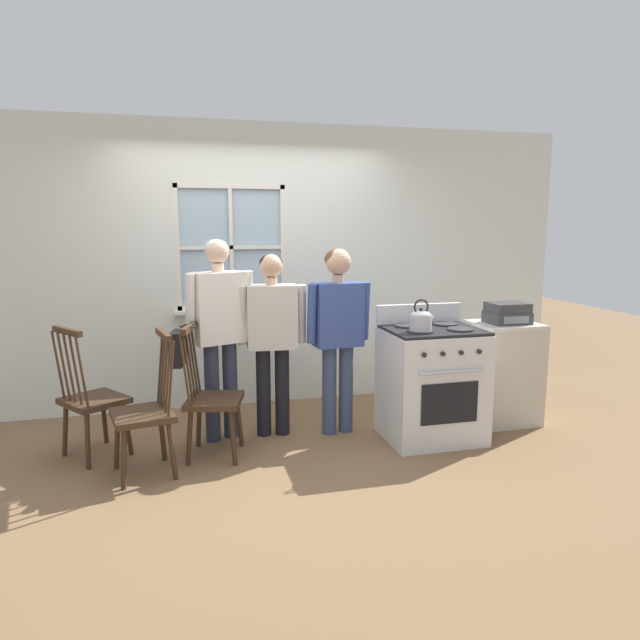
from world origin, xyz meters
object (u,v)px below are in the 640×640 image
(person_elderly_left, at_px, (219,321))
(chair_near_wall, at_px, (91,400))
(chair_center_cluster, at_px, (146,413))
(person_teen_center, at_px, (272,329))
(side_counter, at_px, (503,372))
(handbag, at_px, (178,347))
(stereo, at_px, (507,313))
(chair_by_window, at_px, (211,399))
(person_adult_right, at_px, (338,322))
(stove, at_px, (431,382))
(potted_plant, at_px, (214,302))
(kettle, at_px, (421,320))

(person_elderly_left, bearing_deg, chair_near_wall, 167.77)
(chair_center_cluster, xyz_separation_m, person_elderly_left, (0.57, 0.55, 0.54))
(person_teen_center, relative_size, side_counter, 1.69)
(person_teen_center, bearing_deg, handbag, -155.80)
(side_counter, bearing_deg, person_teen_center, 175.01)
(person_teen_center, xyz_separation_m, stereo, (2.05, -0.20, 0.08))
(chair_by_window, bearing_deg, stereo, -73.00)
(chair_center_cluster, relative_size, person_elderly_left, 0.62)
(person_elderly_left, distance_m, person_adult_right, 0.97)
(person_adult_right, height_order, stereo, person_adult_right)
(stove, bearing_deg, chair_center_cluster, -176.37)
(stove, bearing_deg, handbag, 176.32)
(person_adult_right, xyz_separation_m, potted_plant, (-0.94, 0.93, 0.08))
(person_elderly_left, relative_size, person_adult_right, 1.05)
(chair_near_wall, distance_m, side_counter, 3.45)
(person_adult_right, bearing_deg, potted_plant, 130.41)
(person_elderly_left, bearing_deg, stove, -33.64)
(chair_by_window, bearing_deg, chair_center_cluster, 128.85)
(person_adult_right, xyz_separation_m, stove, (0.71, -0.31, -0.48))
(chair_near_wall, bearing_deg, person_teen_center, -120.28)
(person_adult_right, relative_size, potted_plant, 5.46)
(chair_center_cluster, height_order, handbag, same)
(person_elderly_left, bearing_deg, person_teen_center, -21.36)
(chair_near_wall, distance_m, person_teen_center, 1.48)
(chair_by_window, relative_size, stereo, 3.00)
(chair_by_window, bearing_deg, person_adult_right, -63.15)
(person_teen_center, xyz_separation_m, person_adult_right, (0.54, -0.09, 0.05))
(stove, relative_size, handbag, 3.53)
(chair_near_wall, xyz_separation_m, person_teen_center, (1.40, 0.12, 0.46))
(chair_near_wall, bearing_deg, stove, -131.18)
(chair_center_cluster, distance_m, stove, 2.25)
(kettle, distance_m, potted_plant, 2.02)
(stereo, bearing_deg, person_teen_center, 174.44)
(kettle, bearing_deg, side_counter, 19.94)
(chair_by_window, relative_size, person_adult_right, 0.65)
(person_elderly_left, distance_m, stove, 1.80)
(chair_near_wall, relative_size, person_adult_right, 0.65)
(person_teen_center, height_order, potted_plant, person_teen_center)
(person_elderly_left, bearing_deg, potted_plant, 68.67)
(stereo, bearing_deg, person_adult_right, 175.72)
(stove, height_order, stereo, stove)
(handbag, height_order, side_counter, handbag)
(kettle, relative_size, stereo, 0.73)
(person_adult_right, height_order, handbag, person_adult_right)
(chair_by_window, xyz_separation_m, person_elderly_left, (0.10, 0.34, 0.54))
(chair_by_window, distance_m, side_counter, 2.58)
(person_elderly_left, bearing_deg, kettle, -39.67)
(kettle, xyz_separation_m, potted_plant, (-1.48, 1.37, 0.01))
(chair_center_cluster, bearing_deg, kettle, 78.09)
(person_elderly_left, relative_size, potted_plant, 5.73)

